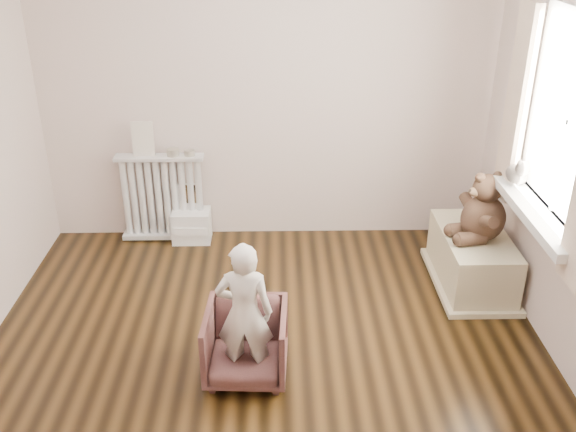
{
  "coord_description": "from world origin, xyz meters",
  "views": [
    {
      "loc": [
        0.08,
        -3.17,
        2.56
      ],
      "look_at": [
        0.15,
        0.45,
        0.8
      ],
      "focal_mm": 40.0,
      "sensor_mm": 36.0,
      "label": 1
    }
  ],
  "objects_px": {
    "toy_vanity": "(191,211)",
    "plush_cat": "(518,170)",
    "radiator": "(163,197)",
    "toy_bench": "(472,260)",
    "armchair": "(246,343)",
    "child": "(245,313)",
    "teddy_bear": "(485,205)"
  },
  "relations": [
    {
      "from": "toy_vanity",
      "to": "plush_cat",
      "type": "xyz_separation_m",
      "value": [
        2.3,
        -0.95,
        0.72
      ]
    },
    {
      "from": "radiator",
      "to": "plush_cat",
      "type": "bearing_deg",
      "value": -21.22
    },
    {
      "from": "toy_vanity",
      "to": "toy_bench",
      "type": "height_order",
      "value": "toy_vanity"
    },
    {
      "from": "plush_cat",
      "to": "armchair",
      "type": "bearing_deg",
      "value": -176.49
    },
    {
      "from": "toy_vanity",
      "to": "plush_cat",
      "type": "relative_size",
      "value": 2.17
    },
    {
      "from": "child",
      "to": "toy_bench",
      "type": "bearing_deg",
      "value": -144.04
    },
    {
      "from": "child",
      "to": "radiator",
      "type": "bearing_deg",
      "value": -64.33
    },
    {
      "from": "radiator",
      "to": "toy_bench",
      "type": "distance_m",
      "value": 2.51
    },
    {
      "from": "plush_cat",
      "to": "toy_bench",
      "type": "bearing_deg",
      "value": 102.19
    },
    {
      "from": "child",
      "to": "toy_bench",
      "type": "xyz_separation_m",
      "value": [
        1.63,
        1.05,
        -0.27
      ]
    },
    {
      "from": "child",
      "to": "toy_bench",
      "type": "height_order",
      "value": "child"
    },
    {
      "from": "toy_vanity",
      "to": "plush_cat",
      "type": "bearing_deg",
      "value": -22.47
    },
    {
      "from": "child",
      "to": "toy_vanity",
      "type": "bearing_deg",
      "value": -70.43
    },
    {
      "from": "toy_vanity",
      "to": "plush_cat",
      "type": "distance_m",
      "value": 2.59
    },
    {
      "from": "toy_vanity",
      "to": "child",
      "type": "height_order",
      "value": "child"
    },
    {
      "from": "child",
      "to": "armchair",
      "type": "bearing_deg",
      "value": -86.93
    },
    {
      "from": "toy_vanity",
      "to": "armchair",
      "type": "bearing_deg",
      "value": -73.06
    },
    {
      "from": "radiator",
      "to": "teddy_bear",
      "type": "bearing_deg",
      "value": -18.84
    },
    {
      "from": "teddy_bear",
      "to": "radiator",
      "type": "bearing_deg",
      "value": 151.07
    },
    {
      "from": "toy_vanity",
      "to": "teddy_bear",
      "type": "height_order",
      "value": "teddy_bear"
    },
    {
      "from": "armchair",
      "to": "child",
      "type": "height_order",
      "value": "child"
    },
    {
      "from": "child",
      "to": "plush_cat",
      "type": "relative_size",
      "value": 3.94
    },
    {
      "from": "toy_vanity",
      "to": "teddy_bear",
      "type": "xyz_separation_m",
      "value": [
        2.17,
        -0.79,
        0.4
      ]
    },
    {
      "from": "child",
      "to": "toy_bench",
      "type": "distance_m",
      "value": 1.96
    },
    {
      "from": "child",
      "to": "plush_cat",
      "type": "height_order",
      "value": "plush_cat"
    },
    {
      "from": "radiator",
      "to": "plush_cat",
      "type": "height_order",
      "value": "plush_cat"
    },
    {
      "from": "teddy_bear",
      "to": "toy_bench",
      "type": "bearing_deg",
      "value": 96.32
    },
    {
      "from": "toy_bench",
      "to": "teddy_bear",
      "type": "height_order",
      "value": "teddy_bear"
    },
    {
      "from": "toy_vanity",
      "to": "armchair",
      "type": "height_order",
      "value": "toy_vanity"
    },
    {
      "from": "toy_bench",
      "to": "plush_cat",
      "type": "xyz_separation_m",
      "value": [
        0.14,
        -0.22,
        0.8
      ]
    },
    {
      "from": "toy_vanity",
      "to": "teddy_bear",
      "type": "relative_size",
      "value": 0.99
    },
    {
      "from": "radiator",
      "to": "toy_vanity",
      "type": "xyz_separation_m",
      "value": [
        0.23,
        -0.03,
        -0.11
      ]
    }
  ]
}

